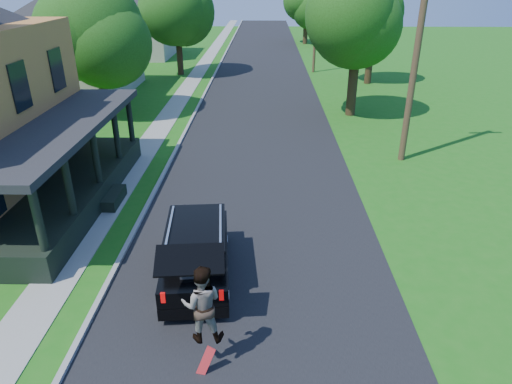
{
  "coord_description": "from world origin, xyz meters",
  "views": [
    {
      "loc": [
        0.29,
        -9.21,
        7.83
      ],
      "look_at": [
        0.04,
        3.0,
        1.97
      ],
      "focal_mm": 32.0,
      "sensor_mm": 36.0,
      "label": 1
    }
  ],
  "objects_px": {
    "utility_pole_near": "(420,29)",
    "tree_right_near": "(358,21)",
    "black_suv": "(197,252)",
    "skateboarder": "(202,304)"
  },
  "relations": [
    {
      "from": "black_suv",
      "to": "utility_pole_near",
      "type": "distance_m",
      "value": 13.36
    },
    {
      "from": "black_suv",
      "to": "utility_pole_near",
      "type": "height_order",
      "value": "utility_pole_near"
    },
    {
      "from": "black_suv",
      "to": "tree_right_near",
      "type": "xyz_separation_m",
      "value": [
        7.06,
        16.75,
        4.63
      ]
    },
    {
      "from": "skateboarder",
      "to": "tree_right_near",
      "type": "distance_m",
      "value": 21.28
    },
    {
      "from": "tree_right_near",
      "to": "black_suv",
      "type": "bearing_deg",
      "value": -112.86
    },
    {
      "from": "utility_pole_near",
      "to": "black_suv",
      "type": "bearing_deg",
      "value": -136.32
    },
    {
      "from": "black_suv",
      "to": "utility_pole_near",
      "type": "bearing_deg",
      "value": 43.15
    },
    {
      "from": "skateboarder",
      "to": "utility_pole_near",
      "type": "height_order",
      "value": "utility_pole_near"
    },
    {
      "from": "skateboarder",
      "to": "tree_right_near",
      "type": "bearing_deg",
      "value": -110.99
    },
    {
      "from": "utility_pole_near",
      "to": "tree_right_near",
      "type": "bearing_deg",
      "value": 94.39
    }
  ]
}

